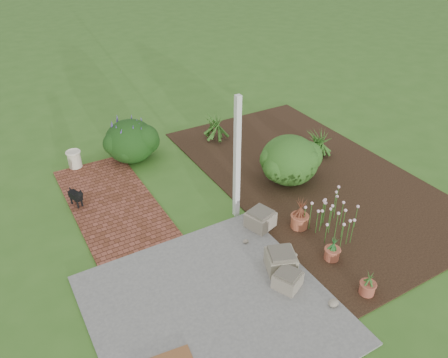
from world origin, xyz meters
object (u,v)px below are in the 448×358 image
stone_trough_near (281,261)px  black_dog (76,196)px  evergreen_shrub (290,159)px  cream_ceramic_urn (74,159)px

stone_trough_near → black_dog: black_dog is taller
stone_trough_near → evergreen_shrub: 2.83m
stone_trough_near → cream_ceramic_urn: bearing=112.8°
stone_trough_near → black_dog: (-2.47, 3.50, 0.09)m
black_dog → cream_ceramic_urn: 1.61m
stone_trough_near → evergreen_shrub: bearing=50.3°
stone_trough_near → black_dog: size_ratio=1.03×
stone_trough_near → cream_ceramic_urn: size_ratio=1.19×
cream_ceramic_urn → stone_trough_near: bearing=-67.2°
cream_ceramic_urn → evergreen_shrub: 4.89m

